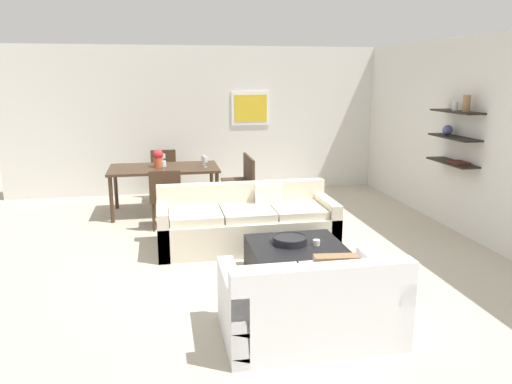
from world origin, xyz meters
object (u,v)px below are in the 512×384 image
object	(u,v)px
decorative_bowl	(290,240)
dining_chair_head	(164,172)
coffee_table	(296,261)
sofa_beige	(247,224)
dining_table	(164,172)
wine_glass_right_near	(205,160)
centerpiece_vase	(158,158)
dining_chair_right_far	(240,177)
wine_glass_head	(163,156)
dining_chair_right_near	(244,182)
dining_chair_foot	(165,195)
candle_jar	(316,243)
wine_glass_foot	(164,164)
loveseat_white	(311,305)
wine_glass_right_far	(204,158)

from	to	relation	value
decorative_bowl	dining_chair_head	bearing A→B (deg)	109.14
coffee_table	sofa_beige	bearing A→B (deg)	107.41
dining_table	wine_glass_right_near	distance (m)	0.69
centerpiece_vase	dining_chair_right_far	bearing A→B (deg)	7.81
decorative_bowl	dining_table	world-z (taller)	dining_table
dining_chair_head	sofa_beige	bearing A→B (deg)	-69.28
wine_glass_head	decorative_bowl	bearing A→B (deg)	-68.40
dining_chair_right_near	dining_chair_foot	world-z (taller)	same
dining_chair_foot	wine_glass_right_near	distance (m)	1.07
candle_jar	dining_chair_right_near	xyz separation A→B (m)	(-0.32, 2.80, 0.09)
wine_glass_right_near	wine_glass_foot	bearing A→B (deg)	-155.26
loveseat_white	centerpiece_vase	bearing A→B (deg)	106.33
dining_table	dining_chair_right_far	size ratio (longest dim) A/B	1.95
decorative_bowl	dining_chair_right_near	world-z (taller)	dining_chair_right_near
candle_jar	wine_glass_head	bearing A→B (deg)	114.80
dining_chair_foot	dining_chair_right_near	bearing A→B (deg)	27.85
wine_glass_foot	centerpiece_vase	size ratio (longest dim) A/B	0.60
wine_glass_right_far	wine_glass_right_near	world-z (taller)	wine_glass_right_near
decorative_bowl	dining_table	xyz separation A→B (m)	(-1.32, 2.91, 0.25)
loveseat_white	wine_glass_foot	distance (m)	4.00
dining_chair_foot	wine_glass_right_near	size ratio (longest dim) A/B	5.31
decorative_bowl	dining_chair_head	world-z (taller)	dining_chair_head
decorative_bowl	centerpiece_vase	size ratio (longest dim) A/B	1.32
decorative_bowl	centerpiece_vase	xyz separation A→B (m)	(-1.40, 2.94, 0.47)
dining_chair_head	candle_jar	bearing A→B (deg)	-67.86
dining_table	dining_chair_head	size ratio (longest dim) A/B	1.95
sofa_beige	wine_glass_right_far	world-z (taller)	wine_glass_right_far
sofa_beige	dining_chair_right_far	xyz separation A→B (m)	(0.24, 2.03, 0.21)
sofa_beige	wine_glass_right_near	xyz separation A→B (m)	(-0.37, 1.70, 0.58)
dining_chair_right_far	wine_glass_right_far	bearing A→B (deg)	-171.11
sofa_beige	coffee_table	xyz separation A→B (m)	(0.36, -1.14, -0.10)
wine_glass_foot	decorative_bowl	bearing A→B (deg)	-62.15
dining_table	dining_chair_right_far	world-z (taller)	dining_chair_right_far
dining_chair_foot	sofa_beige	bearing A→B (deg)	-42.47
sofa_beige	dining_chair_head	size ratio (longest dim) A/B	2.59
centerpiece_vase	wine_glass_head	bearing A→B (deg)	77.93
dining_chair_right_far	wine_glass_head	distance (m)	1.33
decorative_bowl	dining_chair_right_near	bearing A→B (deg)	91.06
dining_chair_right_near	centerpiece_vase	xyz separation A→B (m)	(-1.35, 0.24, 0.39)
dining_chair_head	wine_glass_foot	xyz separation A→B (m)	(-0.00, -1.30, 0.37)
dining_chair_right_far	centerpiece_vase	distance (m)	1.42
wine_glass_right_far	wine_glass_right_near	xyz separation A→B (m)	(0.00, -0.24, 0.01)
coffee_table	centerpiece_vase	size ratio (longest dim) A/B	3.53
loveseat_white	wine_glass_head	distance (m)	4.80
dining_table	dining_chair_head	distance (m)	0.90
dining_chair_right_near	centerpiece_vase	distance (m)	1.43
sofa_beige	dining_chair_foot	world-z (taller)	dining_chair_foot
wine_glass_head	centerpiece_vase	distance (m)	0.40
dining_chair_right_far	wine_glass_foot	size ratio (longest dim) A/B	5.07
dining_chair_right_far	wine_glass_head	size ratio (longest dim) A/B	5.87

